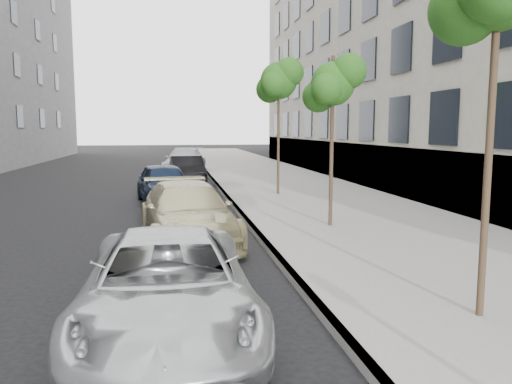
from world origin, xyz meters
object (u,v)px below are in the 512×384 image
object	(u,v)px
minivan	(167,286)
sedan_black	(187,170)
sedan_rear	(185,161)
sedan_blue	(164,183)
tree_mid	(334,84)
suv	(187,213)
tree_far	(279,81)

from	to	relation	value
minivan	sedan_black	xyz separation A→B (m)	(0.84, 17.79, 0.03)
sedan_black	sedan_rear	size ratio (longest dim) A/B	0.78
minivan	sedan_blue	size ratio (longest dim) A/B	1.11
minivan	sedan_rear	world-z (taller)	sedan_rear
sedan_black	sedan_rear	distance (m)	5.33
tree_mid	sedan_blue	size ratio (longest dim) A/B	1.04
tree_mid	sedan_blue	bearing A→B (deg)	127.98
suv	sedan_black	xyz separation A→B (m)	(0.40, 12.43, -0.02)
tree_mid	suv	world-z (taller)	tree_mid
tree_mid	sedan_blue	world-z (taller)	tree_mid
tree_mid	suv	xyz separation A→B (m)	(-3.79, -0.73, -3.10)
tree_mid	sedan_black	distance (m)	12.57
minivan	suv	size ratio (longest dim) A/B	0.98
tree_far	minivan	bearing A→B (deg)	-108.54
tree_far	sedan_black	distance (m)	7.27
tree_far	sedan_blue	bearing A→B (deg)	-168.91
tree_mid	sedan_rear	distance (m)	17.61
tree_far	sedan_rear	distance (m)	11.64
suv	sedan_blue	size ratio (longest dim) A/B	1.13
tree_far	sedan_rear	xyz separation A→B (m)	(-3.33, 10.52, -3.71)
sedan_blue	minivan	bearing A→B (deg)	-97.38
minivan	tree_mid	bearing A→B (deg)	55.54
minivan	sedan_rear	distance (m)	23.14
suv	sedan_blue	distance (m)	6.40
sedan_rear	tree_mid	bearing A→B (deg)	-70.49
tree_mid	minivan	bearing A→B (deg)	-124.72
suv	minivan	bearing A→B (deg)	-101.38
sedan_black	tree_mid	bearing A→B (deg)	-77.67
suv	sedan_black	size ratio (longest dim) A/B	1.16
tree_far	sedan_blue	world-z (taller)	tree_far
tree_far	sedan_black	bearing A→B (deg)	123.06
sedan_rear	minivan	bearing A→B (deg)	-83.76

